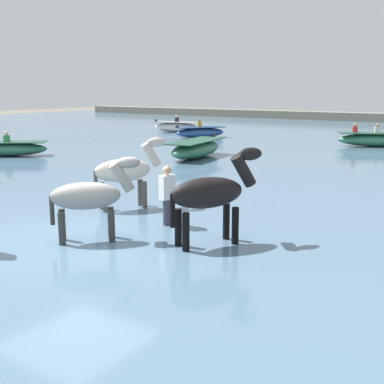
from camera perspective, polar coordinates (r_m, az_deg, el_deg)
name	(u,v)px	position (r m, az deg, el deg)	size (l,w,h in m)	color
ground_plane	(74,254)	(10.46, -13.31, -6.88)	(120.00, 120.00, 0.00)	#666051
water_surface	(281,177)	(18.47, 10.10, 1.75)	(90.00, 90.00, 0.29)	slate
horse_lead_black	(211,195)	(9.61, 2.18, -0.35)	(1.32, 1.87, 2.15)	black
horse_trailing_pinto	(126,172)	(12.67, -7.57, 2.25)	(1.30, 1.77, 2.06)	beige
horse_flank_grey	(90,198)	(10.06, -11.60, -0.69)	(1.48, 1.52, 1.96)	gray
boat_near_starboard	(8,149)	(24.18, -20.25, 4.65)	(3.36, 3.08, 1.12)	#337556
boat_far_inshore	(176,127)	(35.52, -1.79, 7.43)	(3.45, 1.95, 1.18)	silver
boat_near_port	(377,139)	(28.21, 20.30, 5.64)	(4.15, 2.94, 1.20)	#337556
boat_mid_outer	(196,149)	(22.11, 0.46, 4.92)	(1.90, 4.17, 0.90)	#337556
boat_distant_west	(200,132)	(31.21, 0.93, 6.83)	(2.72, 3.24, 1.15)	#28518E
person_onlooker_right	(167,200)	(11.07, -2.85, -0.89)	(0.28, 0.36, 1.63)	#383842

